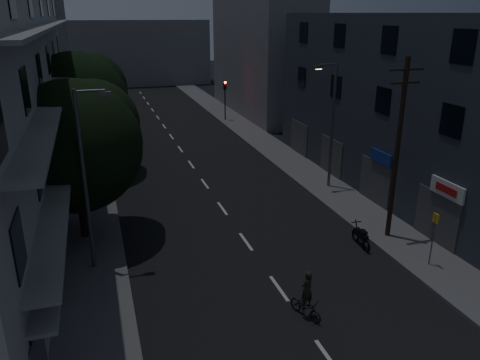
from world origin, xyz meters
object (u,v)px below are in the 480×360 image
bus_stop_sign (434,230)px  motorcycle (361,237)px  utility_pole (398,147)px  cyclist (306,301)px

bus_stop_sign → motorcycle: size_ratio=1.36×
motorcycle → utility_pole: bearing=16.7°
utility_pole → motorcycle: bearing=-167.9°
motorcycle → cyclist: size_ratio=0.93×
utility_pole → cyclist: 9.43m
cyclist → motorcycle: bearing=19.6°
bus_stop_sign → motorcycle: 3.64m
utility_pole → cyclist: bearing=-144.9°
bus_stop_sign → utility_pole: bearing=91.0°
cyclist → bus_stop_sign: bearing=-8.1°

